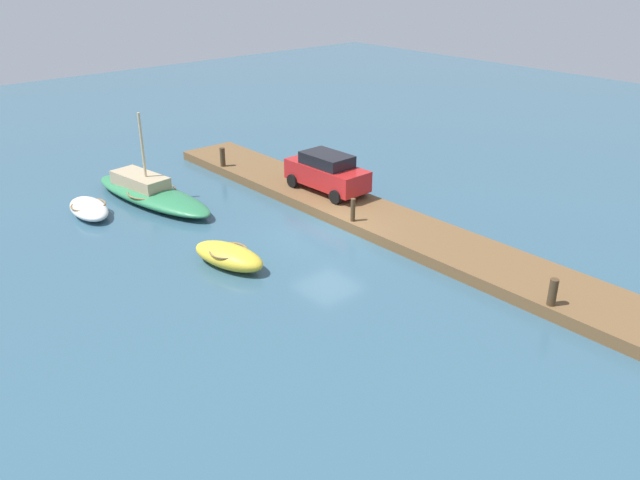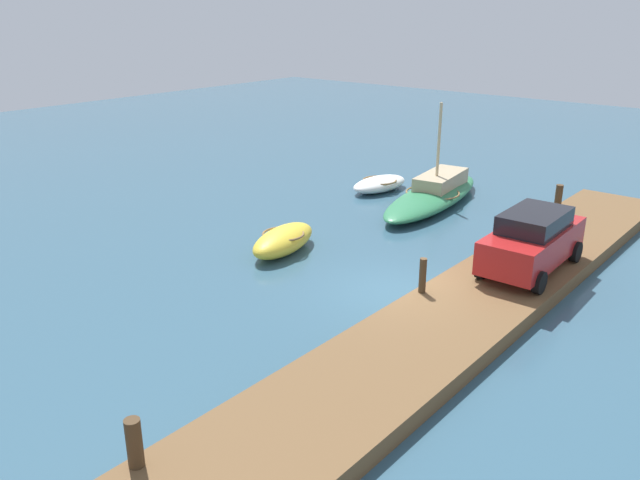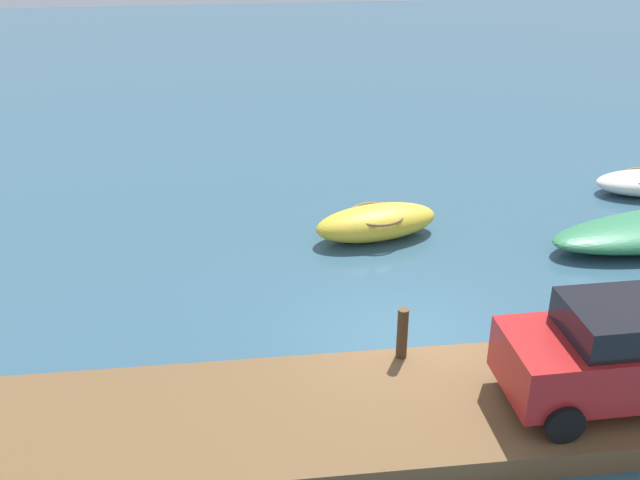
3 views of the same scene
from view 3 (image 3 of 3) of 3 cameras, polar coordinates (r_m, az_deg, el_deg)
The scene contains 5 objects.
ground_plane at distance 14.96m, azimuth 6.62°, elevation -7.80°, with size 84.00×84.00×0.00m, color #33566B.
dock_platform at distance 13.04m, azimuth 8.98°, elevation -12.62°, with size 26.15×3.07×0.44m, color brown.
dinghy_yellow at distance 18.84m, azimuth 4.30°, elevation 1.37°, with size 3.40×2.03×0.83m.
mooring_post_mid_west at distance 13.54m, azimuth 6.26°, elevation -7.04°, with size 0.20×0.20×0.99m, color #47331E.
parked_car at distance 13.25m, azimuth 22.66°, elevation -7.76°, with size 4.25×1.97×1.80m.
Camera 3 is at (-3.17, -12.00, 8.35)m, focal length 42.20 mm.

